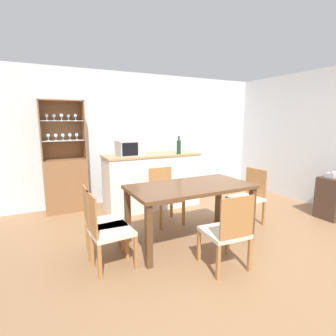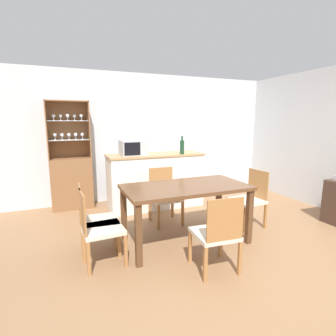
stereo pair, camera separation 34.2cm
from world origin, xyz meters
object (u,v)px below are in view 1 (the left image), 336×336
(dining_chair_side_left_near, at_px, (107,230))
(wine_bottle, at_px, (179,147))
(dining_table, at_px, (190,192))
(side_cabinet, at_px, (335,197))
(telephone, at_px, (333,175))
(dining_chair_head_near, at_px, (227,232))
(dining_chair_side_left_far, at_px, (102,222))
(dining_chair_side_right_far, at_px, (248,197))
(display_cabinet, at_px, (66,178))
(microwave, at_px, (130,148))
(dining_chair_head_far, at_px, (165,196))

(dining_chair_side_left_near, xyz_separation_m, wine_bottle, (1.72, 1.45, 0.72))
(dining_table, relative_size, side_cabinet, 2.35)
(telephone, bearing_deg, side_cabinet, -31.00)
(dining_chair_head_near, relative_size, side_cabinet, 1.25)
(dining_chair_side_left_near, bearing_deg, dining_chair_side_left_far, 176.43)
(dining_chair_side_left_far, bearing_deg, dining_chair_side_left_near, 3.03)
(dining_chair_side_left_near, distance_m, dining_chair_side_right_far, 2.32)
(dining_chair_head_near, xyz_separation_m, wine_bottle, (0.56, 2.08, 0.72))
(display_cabinet, relative_size, wine_bottle, 5.88)
(dining_chair_side_right_far, bearing_deg, dining_chair_side_left_near, 93.05)
(dining_chair_head_near, xyz_separation_m, telephone, (2.59, 0.45, 0.30))
(display_cabinet, xyz_separation_m, dining_chair_side_left_near, (0.19, -2.20, -0.18))
(dining_table, height_order, dining_chair_side_right_far, dining_chair_side_right_far)
(microwave, bearing_deg, dining_chair_side_left_far, -121.07)
(side_cabinet, bearing_deg, wine_bottle, 141.42)
(wine_bottle, distance_m, telephone, 2.63)
(wine_bottle, bearing_deg, dining_chair_head_far, -135.37)
(dining_chair_side_left_far, bearing_deg, microwave, 151.95)
(wine_bottle, xyz_separation_m, telephone, (2.02, -1.63, -0.41))
(dining_chair_side_left_far, height_order, microwave, microwave)
(dining_chair_side_right_far, relative_size, telephone, 4.01)
(display_cabinet, relative_size, telephone, 9.08)
(display_cabinet, distance_m, dining_table, 2.47)
(dining_chair_head_far, xyz_separation_m, dining_chair_side_left_far, (-1.15, -0.63, 0.00))
(wine_bottle, bearing_deg, dining_chair_side_right_far, -63.44)
(microwave, xyz_separation_m, side_cabinet, (2.95, -1.91, -0.79))
(dining_chair_side_left_far, bearing_deg, dining_chair_head_near, 55.26)
(microwave, bearing_deg, dining_chair_side_right_far, -44.47)
(display_cabinet, height_order, wine_bottle, display_cabinet)
(dining_chair_side_right_far, relative_size, side_cabinet, 1.25)
(display_cabinet, xyz_separation_m, telephone, (3.93, -2.38, 0.12))
(dining_table, relative_size, dining_chair_side_left_far, 1.88)
(display_cabinet, xyz_separation_m, side_cabinet, (4.00, -2.42, -0.26))
(dining_chair_head_near, bearing_deg, microwave, 101.50)
(dining_chair_head_near, height_order, side_cabinet, dining_chair_head_near)
(dining_table, distance_m, side_cabinet, 2.70)
(dining_table, distance_m, dining_chair_side_left_far, 1.19)
(dining_chair_side_right_far, distance_m, side_cabinet, 1.58)
(dining_table, bearing_deg, telephone, -6.89)
(display_cabinet, distance_m, dining_chair_side_left_far, 1.96)
(microwave, bearing_deg, dining_chair_head_far, -69.51)
(dining_chair_side_left_near, distance_m, dining_chair_side_left_far, 0.26)
(wine_bottle, bearing_deg, dining_chair_head_near, -105.20)
(display_cabinet, distance_m, wine_bottle, 2.11)
(dining_table, height_order, telephone, telephone)
(dining_chair_side_left_near, relative_size, dining_chair_side_left_far, 1.00)
(dining_chair_head_near, bearing_deg, display_cabinet, 119.58)
(dining_table, bearing_deg, microwave, 100.79)
(dining_chair_side_left_near, xyz_separation_m, dining_chair_side_right_far, (2.31, 0.26, 0.00))
(dining_chair_head_far, height_order, side_cabinet, dining_chair_head_far)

